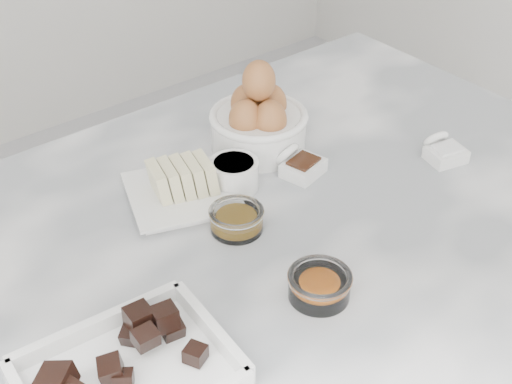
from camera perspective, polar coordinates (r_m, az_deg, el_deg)
marble_slab at (r=1.02m, az=0.17°, el=-3.93°), size 1.20×0.80×0.04m
chocolate_dish at (r=0.81m, az=-10.25°, el=-13.87°), size 0.24×0.19×0.06m
butter_plate at (r=1.05m, az=-6.19°, el=0.42°), size 0.20×0.20×0.06m
sugar_ramekin at (r=1.07m, az=-1.77°, el=1.52°), size 0.08×0.08×0.04m
egg_bowl at (r=1.16m, az=0.20°, el=5.74°), size 0.16×0.16×0.15m
honey_bowl at (r=1.00m, az=-1.57°, el=-2.18°), size 0.08×0.08×0.03m
zest_bowl at (r=0.90m, az=5.10°, el=-7.37°), size 0.08×0.08×0.04m
vanilla_spoon at (r=1.11m, az=3.47°, el=2.25°), size 0.07×0.09×0.05m
salt_spoon at (r=1.18m, az=14.76°, el=3.24°), size 0.07×0.08×0.04m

